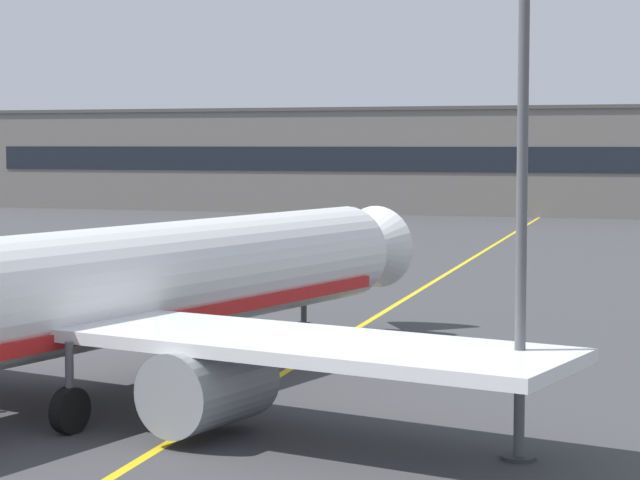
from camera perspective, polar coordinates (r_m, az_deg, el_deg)
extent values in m
cube|color=yellow|center=(52.96, 1.33, -4.29)|extent=(10.93, 179.70, 0.01)
cylinder|color=white|center=(38.24, -12.30, -2.49)|extent=(11.45, 35.97, 3.80)
cone|color=white|center=(53.84, 1.95, -0.40)|extent=(4.08, 3.32, 3.61)
cube|color=red|center=(38.38, -12.28, -4.03)|extent=(10.76, 33.15, 0.44)
cube|color=black|center=(52.14, 0.93, 0.17)|extent=(3.02, 1.69, 0.60)
cube|color=white|center=(38.79, -11.67, -3.65)|extent=(32.28, 11.57, 0.36)
cylinder|color=gray|center=(34.33, -5.12, -6.69)|extent=(3.02, 4.01, 2.30)
cylinder|color=black|center=(35.81, -3.36, -6.21)|extent=(1.95, 0.60, 1.95)
cylinder|color=#4C4C51|center=(49.94, -0.75, -3.12)|extent=(0.24, 0.24, 1.60)
cylinder|color=black|center=(50.09, -0.75, -4.28)|extent=(0.58, 0.96, 0.90)
cylinder|color=#4C4C51|center=(35.30, -11.41, -5.88)|extent=(0.24, 0.24, 1.60)
cylinder|color=black|center=(35.52, -11.39, -7.66)|extent=(0.67, 1.36, 1.30)
cylinder|color=#515156|center=(31.60, 9.24, 2.26)|extent=(0.28, 0.28, 13.75)
cylinder|color=#333338|center=(32.58, 9.09, -9.82)|extent=(0.90, 0.90, 0.10)
cube|color=slate|center=(142.37, 12.10, 3.48)|extent=(147.85, 12.00, 11.80)
cube|color=black|center=(136.35, 11.81, 3.61)|extent=(141.94, 0.12, 2.80)
cube|color=#4E4A47|center=(142.41, 12.14, 5.93)|extent=(148.25, 12.40, 0.40)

